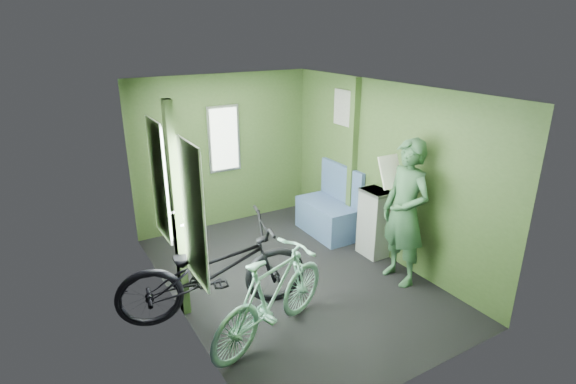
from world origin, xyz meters
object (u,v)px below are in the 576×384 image
(waste_box, at_px, (374,223))
(bench_seat, at_px, (329,214))
(bicycle_mint, at_px, (273,337))
(passenger, at_px, (405,213))
(bicycle_black, at_px, (217,313))

(waste_box, height_order, bench_seat, bench_seat)
(bench_seat, bearing_deg, bicycle_mint, -137.31)
(waste_box, relative_size, bench_seat, 0.90)
(passenger, distance_m, bench_seat, 1.63)
(bicycle_black, height_order, bench_seat, bench_seat)
(bicycle_black, height_order, passenger, passenger)
(waste_box, bearing_deg, bicycle_black, -175.45)
(passenger, bearing_deg, bicycle_mint, -83.90)
(bicycle_mint, xyz_separation_m, bench_seat, (1.90, 1.70, 0.30))
(bicycle_mint, distance_m, passenger, 2.08)
(waste_box, bearing_deg, bicycle_mint, -157.22)
(bicycle_mint, relative_size, waste_box, 1.73)
(bicycle_mint, bearing_deg, passenger, -105.00)
(bicycle_black, height_order, bicycle_mint, bicycle_black)
(bicycle_black, xyz_separation_m, bicycle_mint, (0.33, -0.66, 0.00))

